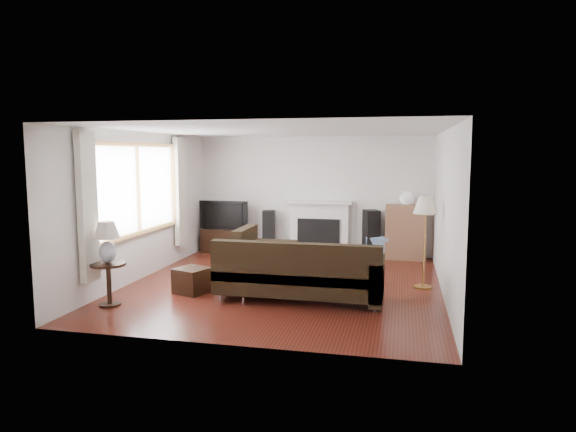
% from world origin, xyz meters
% --- Properties ---
extents(room, '(5.10, 5.60, 2.54)m').
position_xyz_m(room, '(0.00, 0.00, 1.25)').
color(room, '#501A11').
rests_on(room, ground).
extents(window, '(0.12, 2.74, 1.54)m').
position_xyz_m(window, '(-2.45, -0.20, 1.55)').
color(window, olive).
rests_on(window, room).
extents(curtain_near, '(0.10, 0.35, 2.10)m').
position_xyz_m(curtain_near, '(-2.40, -1.72, 1.40)').
color(curtain_near, silver).
rests_on(curtain_near, room).
extents(curtain_far, '(0.10, 0.35, 2.10)m').
position_xyz_m(curtain_far, '(-2.40, 1.32, 1.40)').
color(curtain_far, silver).
rests_on(curtain_far, room).
extents(fireplace, '(1.40, 0.26, 1.15)m').
position_xyz_m(fireplace, '(0.15, 2.64, 0.57)').
color(fireplace, white).
rests_on(fireplace, room).
extents(tv_stand, '(1.02, 0.46, 0.51)m').
position_xyz_m(tv_stand, '(-1.88, 2.49, 0.25)').
color(tv_stand, black).
rests_on(tv_stand, ground).
extents(television, '(1.08, 0.14, 0.62)m').
position_xyz_m(television, '(-1.88, 2.49, 0.82)').
color(television, black).
rests_on(television, tv_stand).
extents(speaker_left, '(0.31, 0.35, 0.92)m').
position_xyz_m(speaker_left, '(-0.93, 2.54, 0.46)').
color(speaker_left, black).
rests_on(speaker_left, ground).
extents(speaker_right, '(0.39, 0.42, 0.99)m').
position_xyz_m(speaker_right, '(1.26, 2.51, 0.50)').
color(speaker_right, black).
rests_on(speaker_right, ground).
extents(bookshelf, '(0.81, 0.38, 1.11)m').
position_xyz_m(bookshelf, '(1.94, 2.53, 0.56)').
color(bookshelf, '#8B5C40').
rests_on(bookshelf, ground).
extents(globe_lamp, '(0.28, 0.28, 0.28)m').
position_xyz_m(globe_lamp, '(1.94, 2.53, 1.25)').
color(globe_lamp, white).
rests_on(globe_lamp, bookshelf).
extents(sectional_sofa, '(2.62, 1.92, 0.85)m').
position_xyz_m(sectional_sofa, '(0.42, -0.79, 0.42)').
color(sectional_sofa, black).
rests_on(sectional_sofa, ground).
extents(coffee_table, '(1.11, 0.85, 0.39)m').
position_xyz_m(coffee_table, '(0.37, 0.47, 0.19)').
color(coffee_table, olive).
rests_on(coffee_table, ground).
extents(footstool, '(0.59, 0.59, 0.39)m').
position_xyz_m(footstool, '(-1.27, -0.79, 0.19)').
color(footstool, black).
rests_on(footstool, ground).
extents(floor_lamp, '(0.48, 0.48, 1.47)m').
position_xyz_m(floor_lamp, '(2.22, 0.29, 0.73)').
color(floor_lamp, '#A87D3A').
rests_on(floor_lamp, ground).
extents(side_table, '(0.49, 0.49, 0.61)m').
position_xyz_m(side_table, '(-2.15, -1.67, 0.31)').
color(side_table, black).
rests_on(side_table, ground).
extents(table_lamp, '(0.36, 0.36, 0.58)m').
position_xyz_m(table_lamp, '(-2.15, -1.67, 0.90)').
color(table_lamp, silver).
rests_on(table_lamp, side_table).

